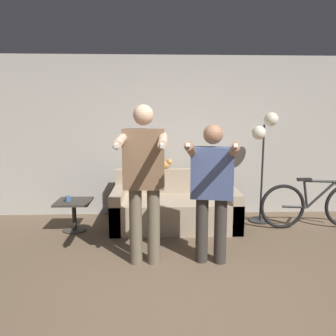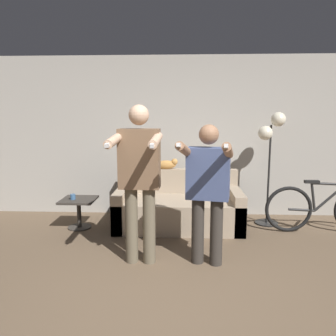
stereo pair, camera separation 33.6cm
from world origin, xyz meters
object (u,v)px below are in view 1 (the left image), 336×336
cat (162,164)px  person_right (212,184)px  side_table (74,209)px  bicycle (315,205)px  person_left (144,174)px  cup (68,199)px  floor_lamp (264,139)px  couch (175,208)px

cat → person_right: bearing=-72.4°
side_table → bicycle: (3.51, -0.03, 0.03)m
person_left → cup: (-1.12, 1.09, -0.54)m
person_left → side_table: size_ratio=3.61×
cup → bicycle: bearing=-0.0°
floor_lamp → bicycle: floor_lamp is taller
person_left → side_table: person_left is taller
couch → floor_lamp: floor_lamp is taller
person_left → cup: 1.66m
person_right → floor_lamp: (1.04, 1.44, 0.38)m
couch → bicycle: 2.06m
floor_lamp → couch: bearing=-173.4°
person_left → cat: (0.22, 1.64, -0.14)m
couch → person_left: 1.54m
bicycle → cup: bearing=180.0°
person_left → cup: size_ratio=22.49×
couch → cup: bearing=-173.0°
cat → bicycle: (2.24, -0.55, -0.54)m
person_left → person_right: size_ratio=1.13×
floor_lamp → person_right: bearing=-125.8°
person_left → floor_lamp: bearing=41.2°
person_left → cat: bearing=84.6°
bicycle → side_table: bearing=179.5°
couch → person_right: person_right is taller
side_table → bicycle: bicycle is taller
side_table → bicycle: bearing=-0.5°
floor_lamp → person_left: bearing=-141.0°
cat → side_table: cat is taller
person_right → couch: bearing=115.6°
bicycle → floor_lamp: bearing=153.1°
person_left → floor_lamp: 2.30m
person_right → cat: person_right is taller
cup → floor_lamp: bearing=6.8°
couch → cup: 1.56m
person_left → cat: person_left is taller
couch → person_left: bearing=-107.9°
cat → cup: (-1.35, -0.55, -0.41)m
cup → bicycle: size_ratio=0.05×
cat → bicycle: bearing=-13.8°
cup → side_table: bearing=24.1°
person_right → cat: 1.72m
couch → person_left: person_left is taller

